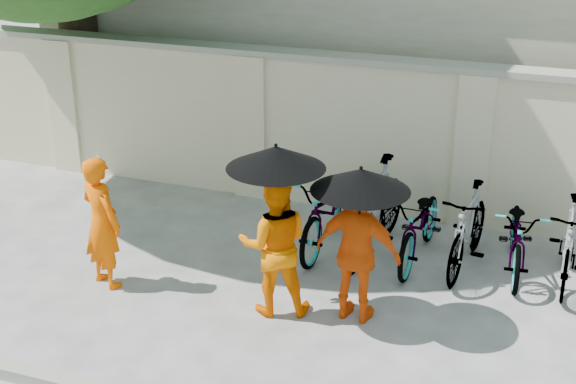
% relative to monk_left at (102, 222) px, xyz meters
% --- Properties ---
extents(ground, '(80.00, 80.00, 0.00)m').
position_rel_monk_left_xyz_m(ground, '(1.54, -0.13, -0.75)').
color(ground, '#ADABA4').
extents(compound_wall, '(20.00, 0.30, 2.00)m').
position_rel_monk_left_xyz_m(compound_wall, '(2.54, 3.07, 0.25)').
color(compound_wall, beige).
rests_on(compound_wall, ground).
extents(building_behind, '(14.00, 6.00, 3.20)m').
position_rel_monk_left_xyz_m(building_behind, '(3.54, 6.87, 0.85)').
color(building_behind, beige).
rests_on(building_behind, ground).
extents(monk_left, '(0.65, 0.55, 1.51)m').
position_rel_monk_left_xyz_m(monk_left, '(0.00, 0.00, 0.00)').
color(monk_left, '#FD5B00').
rests_on(monk_left, ground).
extents(monk_center, '(0.90, 0.81, 1.53)m').
position_rel_monk_left_xyz_m(monk_center, '(1.97, 0.11, 0.01)').
color(monk_center, '#FF7500').
rests_on(monk_center, ground).
extents(parasol_center, '(0.98, 0.98, 0.99)m').
position_rel_monk_left_xyz_m(parasol_center, '(2.02, 0.03, 0.99)').
color(parasol_center, black).
rests_on(parasol_center, ground).
extents(monk_right, '(0.92, 0.47, 1.52)m').
position_rel_monk_left_xyz_m(monk_right, '(2.82, 0.24, 0.01)').
color(monk_right, '#F2540A').
rests_on(monk_right, ground).
extents(parasol_right, '(0.97, 0.97, 0.83)m').
position_rel_monk_left_xyz_m(parasol_right, '(2.84, 0.16, 0.82)').
color(parasol_right, black).
rests_on(parasol_right, ground).
extents(bike_0, '(0.72, 1.87, 0.97)m').
position_rel_monk_left_xyz_m(bike_0, '(2.06, 1.76, -0.27)').
color(bike_0, slate).
rests_on(bike_0, ground).
extents(bike_1, '(0.75, 1.96, 1.15)m').
position_rel_monk_left_xyz_m(bike_1, '(2.61, 1.77, -0.18)').
color(bike_1, slate).
rests_on(bike_1, ground).
extents(bike_2, '(0.66, 1.73, 0.89)m').
position_rel_monk_left_xyz_m(bike_2, '(3.16, 1.78, -0.31)').
color(bike_2, slate).
rests_on(bike_2, ground).
extents(bike_3, '(0.63, 1.68, 0.99)m').
position_rel_monk_left_xyz_m(bike_3, '(3.71, 1.76, -0.26)').
color(bike_3, slate).
rests_on(bike_3, ground).
extents(bike_4, '(0.76, 1.71, 0.87)m').
position_rel_monk_left_xyz_m(bike_4, '(4.26, 1.89, -0.32)').
color(bike_4, slate).
rests_on(bike_4, ground).
extents(bike_5, '(0.46, 1.59, 0.95)m').
position_rel_monk_left_xyz_m(bike_5, '(4.81, 1.81, -0.28)').
color(bike_5, slate).
rests_on(bike_5, ground).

